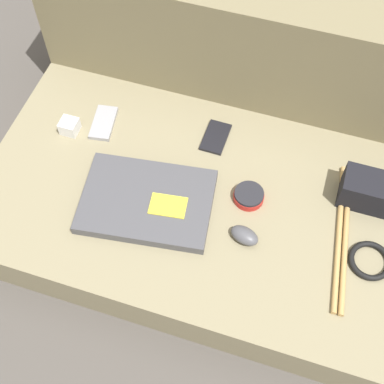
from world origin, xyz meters
name	(u,v)px	position (x,y,z in m)	size (l,w,h in m)	color
ground_plane	(192,221)	(0.00, 0.00, 0.00)	(8.00, 8.00, 0.00)	#4C4742
couch_seat	(192,209)	(0.00, 0.00, 0.07)	(1.09, 0.63, 0.13)	#847A5B
couch_backrest	(238,56)	(0.00, 0.42, 0.23)	(1.09, 0.20, 0.46)	#756B4C
laptop	(147,201)	(-0.10, -0.06, 0.15)	(0.35, 0.27, 0.03)	#47474C
computer_mouse	(244,235)	(0.16, -0.08, 0.15)	(0.08, 0.06, 0.03)	#4C4C51
speaker_puck	(249,196)	(0.14, 0.04, 0.14)	(0.08, 0.08, 0.03)	red
phone_silver	(104,123)	(-0.30, 0.15, 0.14)	(0.07, 0.12, 0.01)	#99999E
phone_black	(216,137)	(0.01, 0.20, 0.14)	(0.06, 0.11, 0.01)	black
camera_pouch	(369,191)	(0.42, 0.12, 0.17)	(0.14, 0.08, 0.09)	black
charger_brick	(69,126)	(-0.38, 0.10, 0.15)	(0.05, 0.05, 0.04)	silver
cable_coil	(370,261)	(0.45, -0.05, 0.14)	(0.10, 0.10, 0.01)	black
drumstick_pair	(342,236)	(0.38, 0.00, 0.14)	(0.07, 0.40, 0.01)	tan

